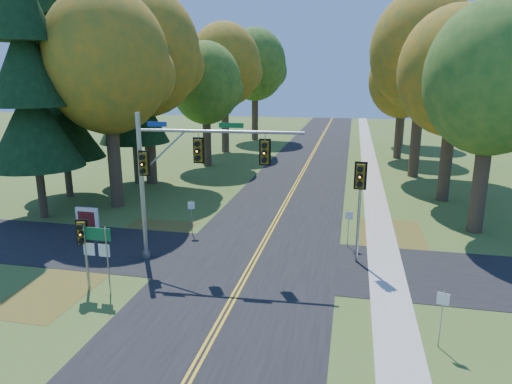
% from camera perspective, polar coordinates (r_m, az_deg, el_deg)
% --- Properties ---
extents(ground, '(160.00, 160.00, 0.00)m').
position_cam_1_polar(ground, '(20.67, -1.38, -10.58)').
color(ground, '#415A20').
rests_on(ground, ground).
extents(road_main, '(8.00, 160.00, 0.02)m').
position_cam_1_polar(road_main, '(20.67, -1.38, -10.55)').
color(road_main, black).
rests_on(road_main, ground).
extents(road_cross, '(60.00, 6.00, 0.02)m').
position_cam_1_polar(road_cross, '(22.45, -0.19, -8.45)').
color(road_cross, black).
rests_on(road_cross, ground).
extents(centerline_left, '(0.10, 160.00, 0.01)m').
position_cam_1_polar(centerline_left, '(20.68, -1.66, -10.49)').
color(centerline_left, gold).
rests_on(centerline_left, road_main).
extents(centerline_right, '(0.10, 160.00, 0.01)m').
position_cam_1_polar(centerline_right, '(20.64, -1.11, -10.54)').
color(centerline_right, gold).
rests_on(centerline_right, road_main).
extents(sidewalk_east, '(1.60, 160.00, 0.06)m').
position_cam_1_polar(sidewalk_east, '(20.27, 16.30, -11.63)').
color(sidewalk_east, '#9E998E').
rests_on(sidewalk_east, ground).
extents(leaf_patch_w_near, '(4.00, 6.00, 0.00)m').
position_cam_1_polar(leaf_patch_w_near, '(26.23, -13.32, -5.43)').
color(leaf_patch_w_near, brown).
rests_on(leaf_patch_w_near, ground).
extents(leaf_patch_e, '(3.50, 8.00, 0.00)m').
position_cam_1_polar(leaf_patch_e, '(25.86, 16.74, -5.96)').
color(leaf_patch_e, brown).
rests_on(leaf_patch_e, ground).
extents(leaf_patch_w_far, '(3.00, 5.00, 0.00)m').
position_cam_1_polar(leaf_patch_w_far, '(21.18, -24.00, -11.25)').
color(leaf_patch_w_far, brown).
rests_on(leaf_patch_w_far, ground).
extents(tree_w_a, '(8.00, 8.00, 14.15)m').
position_cam_1_polar(tree_w_a, '(31.67, -17.95, 15.09)').
color(tree_w_a, '#38281C').
rests_on(tree_w_a, ground).
extents(tree_e_a, '(7.20, 7.20, 12.73)m').
position_cam_1_polar(tree_e_a, '(27.94, 27.61, 12.41)').
color(tree_e_a, '#38281C').
rests_on(tree_e_a, ground).
extents(tree_w_b, '(8.60, 8.60, 15.38)m').
position_cam_1_polar(tree_w_b, '(38.12, -13.56, 16.47)').
color(tree_w_b, '#38281C').
rests_on(tree_w_b, ground).
extents(tree_e_b, '(7.60, 7.60, 13.33)m').
position_cam_1_polar(tree_e_b, '(34.44, 23.73, 13.50)').
color(tree_e_b, '#38281C').
rests_on(tree_e_b, ground).
extents(tree_w_c, '(6.80, 6.80, 11.91)m').
position_cam_1_polar(tree_w_c, '(44.91, -6.22, 13.30)').
color(tree_w_c, '#38281C').
rests_on(tree_w_c, ground).
extents(tree_e_c, '(8.80, 8.80, 15.79)m').
position_cam_1_polar(tree_e_c, '(42.32, 20.29, 16.15)').
color(tree_e_c, '#38281C').
rests_on(tree_e_c, ground).
extents(tree_w_d, '(8.20, 8.20, 14.56)m').
position_cam_1_polar(tree_w_d, '(53.42, -3.90, 15.48)').
color(tree_w_d, '#38281C').
rests_on(tree_w_d, ground).
extents(tree_e_d, '(7.00, 7.00, 12.32)m').
position_cam_1_polar(tree_e_d, '(51.33, 17.95, 13.16)').
color(tree_e_d, '#38281C').
rests_on(tree_e_d, ground).
extents(tree_w_e, '(8.40, 8.40, 14.97)m').
position_cam_1_polar(tree_w_e, '(63.73, -0.05, 15.59)').
color(tree_w_e, '#38281C').
rests_on(tree_w_e, ground).
extents(tree_e_e, '(7.80, 7.80, 13.74)m').
position_cam_1_polar(tree_e_e, '(62.11, 18.20, 14.12)').
color(tree_e_e, '#38281C').
rests_on(tree_e_e, ground).
extents(pine_a, '(5.60, 5.60, 19.48)m').
position_cam_1_polar(pine_a, '(30.71, -26.75, 13.76)').
color(pine_a, '#38281C').
rests_on(pine_a, ground).
extents(pine_b, '(5.60, 5.60, 17.31)m').
position_cam_1_polar(pine_b, '(35.63, -23.46, 12.33)').
color(pine_b, '#38281C').
rests_on(pine_b, ground).
extents(pine_c, '(5.60, 5.60, 20.56)m').
position_cam_1_polar(pine_c, '(38.39, -15.48, 15.33)').
color(pine_c, '#38281C').
rests_on(pine_c, ground).
extents(traffic_mast, '(7.82, 0.93, 7.10)m').
position_cam_1_polar(traffic_mast, '(21.33, -9.48, 2.94)').
color(traffic_mast, '#909498').
rests_on(traffic_mast, ground).
extents(east_signal_pole, '(0.57, 0.66, 4.95)m').
position_cam_1_polar(east_signal_pole, '(21.42, 12.86, 0.59)').
color(east_signal_pole, '#94979C').
rests_on(east_signal_pole, ground).
extents(ped_signal_pole, '(0.48, 0.57, 3.10)m').
position_cam_1_polar(ped_signal_pole, '(19.92, -20.82, -5.38)').
color(ped_signal_pole, gray).
rests_on(ped_signal_pole, ground).
extents(route_sign_cluster, '(1.35, 0.10, 2.90)m').
position_cam_1_polar(route_sign_cluster, '(19.59, -19.36, -6.40)').
color(route_sign_cluster, gray).
rests_on(route_sign_cluster, ground).
extents(info_kiosk, '(1.29, 0.22, 1.78)m').
position_cam_1_polar(info_kiosk, '(26.55, -20.28, -3.71)').
color(info_kiosk, silver).
rests_on(info_kiosk, ground).
extents(reg_sign_e_north, '(0.38, 0.07, 1.99)m').
position_cam_1_polar(reg_sign_e_north, '(24.10, 11.51, -3.70)').
color(reg_sign_e_north, gray).
rests_on(reg_sign_e_north, ground).
extents(reg_sign_e_south, '(0.38, 0.13, 2.02)m').
position_cam_1_polar(reg_sign_e_south, '(16.37, 22.24, -13.39)').
color(reg_sign_e_south, gray).
rests_on(reg_sign_e_south, ground).
extents(reg_sign_w, '(0.36, 0.17, 1.99)m').
position_cam_1_polar(reg_sign_w, '(25.64, -8.08, -2.44)').
color(reg_sign_w, gray).
rests_on(reg_sign_w, ground).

